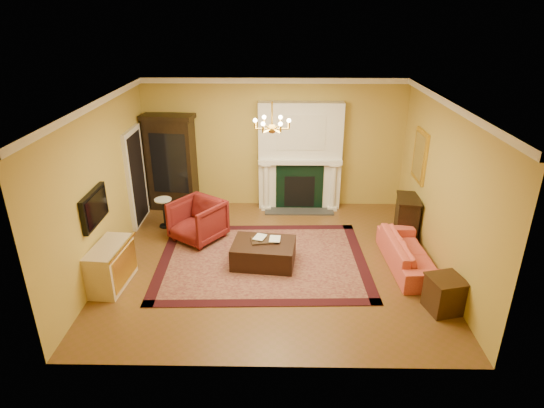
{
  "coord_description": "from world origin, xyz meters",
  "views": [
    {
      "loc": [
        0.13,
        -7.44,
        4.42
      ],
      "look_at": [
        -0.01,
        0.3,
        1.05
      ],
      "focal_mm": 30.0,
      "sensor_mm": 36.0,
      "label": 1
    }
  ],
  "objects_px": {
    "wingback_armchair": "(197,219)",
    "leather_ottoman": "(264,253)",
    "end_table": "(444,295)",
    "commode": "(111,266)",
    "console_table": "(407,217)",
    "coral_sofa": "(410,249)",
    "china_cabinet": "(172,165)",
    "pedestal_table": "(164,211)"
  },
  "relations": [
    {
      "from": "commode",
      "to": "console_table",
      "type": "bearing_deg",
      "value": 24.47
    },
    {
      "from": "commode",
      "to": "coral_sofa",
      "type": "distance_m",
      "value": 5.3
    },
    {
      "from": "china_cabinet",
      "to": "console_table",
      "type": "xyz_separation_m",
      "value": [
        5.14,
        -1.36,
        -0.66
      ]
    },
    {
      "from": "wingback_armchair",
      "to": "pedestal_table",
      "type": "height_order",
      "value": "wingback_armchair"
    },
    {
      "from": "commode",
      "to": "leather_ottoman",
      "type": "distance_m",
      "value": 2.69
    },
    {
      "from": "commode",
      "to": "console_table",
      "type": "height_order",
      "value": "console_table"
    },
    {
      "from": "commode",
      "to": "leather_ottoman",
      "type": "height_order",
      "value": "commode"
    },
    {
      "from": "end_table",
      "to": "pedestal_table",
      "type": "bearing_deg",
      "value": 150.31
    },
    {
      "from": "pedestal_table",
      "to": "coral_sofa",
      "type": "xyz_separation_m",
      "value": [
        4.88,
        -1.57,
        -0.01
      ]
    },
    {
      "from": "coral_sofa",
      "to": "commode",
      "type": "bearing_deg",
      "value": 94.66
    },
    {
      "from": "pedestal_table",
      "to": "leather_ottoman",
      "type": "bearing_deg",
      "value": -34.73
    },
    {
      "from": "china_cabinet",
      "to": "coral_sofa",
      "type": "xyz_separation_m",
      "value": [
        4.88,
        -2.63,
        -0.7
      ]
    },
    {
      "from": "console_table",
      "to": "leather_ottoman",
      "type": "height_order",
      "value": "console_table"
    },
    {
      "from": "end_table",
      "to": "coral_sofa",
      "type": "bearing_deg",
      "value": 98.6
    },
    {
      "from": "wingback_armchair",
      "to": "end_table",
      "type": "relative_size",
      "value": 1.68
    },
    {
      "from": "leather_ottoman",
      "to": "end_table",
      "type": "bearing_deg",
      "value": -18.82
    },
    {
      "from": "pedestal_table",
      "to": "wingback_armchair",
      "type": "bearing_deg",
      "value": -34.83
    },
    {
      "from": "wingback_armchair",
      "to": "console_table",
      "type": "relative_size",
      "value": 1.15
    },
    {
      "from": "china_cabinet",
      "to": "console_table",
      "type": "bearing_deg",
      "value": -7.79
    },
    {
      "from": "coral_sofa",
      "to": "china_cabinet",
      "type": "bearing_deg",
      "value": 58.76
    },
    {
      "from": "china_cabinet",
      "to": "wingback_armchair",
      "type": "relative_size",
      "value": 2.28
    },
    {
      "from": "wingback_armchair",
      "to": "leather_ottoman",
      "type": "relative_size",
      "value": 0.83
    },
    {
      "from": "pedestal_table",
      "to": "commode",
      "type": "distance_m",
      "value": 2.3
    },
    {
      "from": "commode",
      "to": "coral_sofa",
      "type": "relative_size",
      "value": 0.54
    },
    {
      "from": "end_table",
      "to": "leather_ottoman",
      "type": "height_order",
      "value": "end_table"
    },
    {
      "from": "china_cabinet",
      "to": "wingback_armchair",
      "type": "bearing_deg",
      "value": -56.1
    },
    {
      "from": "commode",
      "to": "leather_ottoman",
      "type": "relative_size",
      "value": 0.9
    },
    {
      "from": "end_table",
      "to": "leather_ottoman",
      "type": "bearing_deg",
      "value": 154.57
    },
    {
      "from": "coral_sofa",
      "to": "console_table",
      "type": "relative_size",
      "value": 2.32
    },
    {
      "from": "leather_ottoman",
      "to": "wingback_armchair",
      "type": "bearing_deg",
      "value": 151.94
    },
    {
      "from": "console_table",
      "to": "coral_sofa",
      "type": "bearing_deg",
      "value": -91.88
    },
    {
      "from": "china_cabinet",
      "to": "coral_sofa",
      "type": "height_order",
      "value": "china_cabinet"
    },
    {
      "from": "china_cabinet",
      "to": "wingback_armchair",
      "type": "xyz_separation_m",
      "value": [
        0.83,
        -1.63,
        -0.6
      ]
    },
    {
      "from": "china_cabinet",
      "to": "leather_ottoman",
      "type": "relative_size",
      "value": 1.89
    },
    {
      "from": "china_cabinet",
      "to": "pedestal_table",
      "type": "xyz_separation_m",
      "value": [
        0.0,
        -1.06,
        -0.69
      ]
    },
    {
      "from": "end_table",
      "to": "console_table",
      "type": "xyz_separation_m",
      "value": [
        0.06,
        2.6,
        0.13
      ]
    },
    {
      "from": "china_cabinet",
      "to": "commode",
      "type": "height_order",
      "value": "china_cabinet"
    },
    {
      "from": "coral_sofa",
      "to": "end_table",
      "type": "distance_m",
      "value": 1.34
    },
    {
      "from": "china_cabinet",
      "to": "end_table",
      "type": "height_order",
      "value": "china_cabinet"
    },
    {
      "from": "end_table",
      "to": "commode",
      "type": "bearing_deg",
      "value": 173.47
    },
    {
      "from": "china_cabinet",
      "to": "end_table",
      "type": "bearing_deg",
      "value": -30.9
    },
    {
      "from": "china_cabinet",
      "to": "commode",
      "type": "xyz_separation_m",
      "value": [
        -0.37,
        -3.33,
        -0.69
      ]
    }
  ]
}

